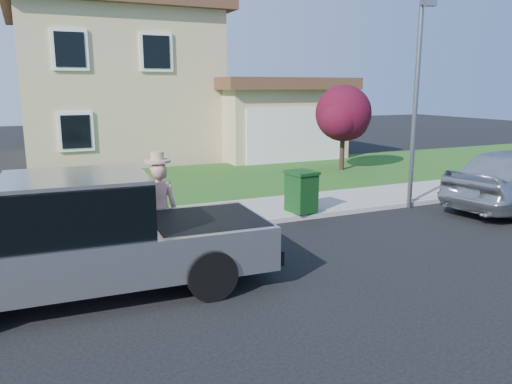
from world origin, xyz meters
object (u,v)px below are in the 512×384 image
Objects in this scene: woman at (159,208)px; trash_bin at (301,191)px; ornamental_tree at (344,116)px; street_lamp at (417,94)px; pickup_truck at (88,239)px.

trash_bin is (3.99, 1.47, -0.30)m from woman.
street_lamp is (-1.70, -5.75, 0.91)m from ornamental_tree.
ornamental_tree is (10.36, 8.11, 1.27)m from pickup_truck.
pickup_truck is 5.75× the size of trash_bin.
woman is (1.47, 1.30, 0.07)m from pickup_truck.
woman is 1.98× the size of trash_bin.
street_lamp reaches higher than woman.
street_lamp reaches higher than ornamental_tree.
trash_bin is (5.46, 2.77, -0.23)m from pickup_truck.
pickup_truck is 9.23m from street_lamp.
woman is 0.64× the size of ornamental_tree.
ornamental_tree is at bearing 40.84° from pickup_truck.
trash_bin is at bearing -132.52° from ornamental_tree.
ornamental_tree is 7.40m from trash_bin.
street_lamp is at bearing -157.64° from woman.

